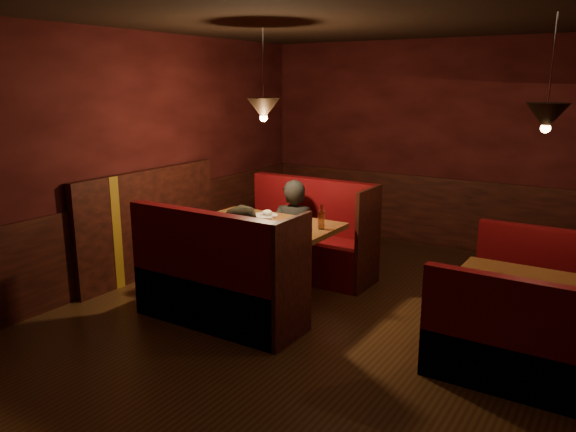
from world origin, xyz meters
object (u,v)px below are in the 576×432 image
Objects in this scene: main_bench_near at (216,288)px; diner_b at (243,245)px; second_bench_near at (511,352)px; main_bench_far at (308,245)px; main_table at (266,240)px; second_bench_far at (542,295)px; diner_a at (294,215)px; second_table at (527,298)px.

diner_b is at bearing 74.72° from main_bench_near.
main_bench_far is at bearing 151.12° from second_bench_near.
main_bench_near is at bearing -88.79° from main_table.
main_bench_far is (0.02, 0.89, -0.27)m from main_table.
second_bench_far is 2.81m from diner_a.
main_bench_far is 3.05m from second_bench_near.
main_bench_near reaches higher than second_table.
main_bench_near is 2.84m from second_table.
second_table is 0.74m from second_bench_far.
main_table reaches higher than second_bench_far.
main_bench_near reaches higher than main_table.
diner_b reaches higher than main_bench_far.
main_bench_far reaches higher than second_bench_near.
second_bench_far is (0.03, 0.71, -0.20)m from second_table.
diner_a is at bearing 168.27° from second_table.
second_table is (2.66, 0.12, -0.15)m from main_table.
second_bench_near is at bearing 6.42° from main_bench_near.
main_table reaches higher than second_bench_near.
second_bench_near is 3.08m from diner_a.
diner_a reaches higher than second_bench_far.
main_table is 2.84m from second_bench_far.
main_bench_near is 3.18m from second_bench_far.
second_bench_far is at bearing 90.00° from second_bench_near.
main_bench_far is at bearing 111.42° from diner_b.
diner_b is (0.09, -1.44, 0.37)m from main_bench_far.
second_bench_near is at bearing -90.00° from second_bench_far.
diner_a is 1.26m from diner_b.
main_bench_near is at bearing -159.04° from second_table.
main_bench_near is 1.30× the size of second_bench_near.
diner_b is (-2.56, -0.68, 0.24)m from second_table.
second_bench_near is 0.89× the size of diner_b.
diner_a is (-2.74, 0.57, 0.28)m from second_table.
main_bench_far is at bearing 90.00° from main_bench_near.
diner_b is at bearing 179.34° from second_bench_near.
second_bench_far is 2.97m from diner_b.
diner_b reaches higher than main_table.
diner_a is (-2.76, 1.28, 0.48)m from second_bench_near.
second_table is at bearing -16.06° from main_bench_far.
second_bench_far is 1.43m from second_bench_near.
diner_b reaches higher than main_bench_near.
second_bench_far is at bearing 87.80° from second_table.
second_bench_near is at bearing -28.88° from main_bench_far.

